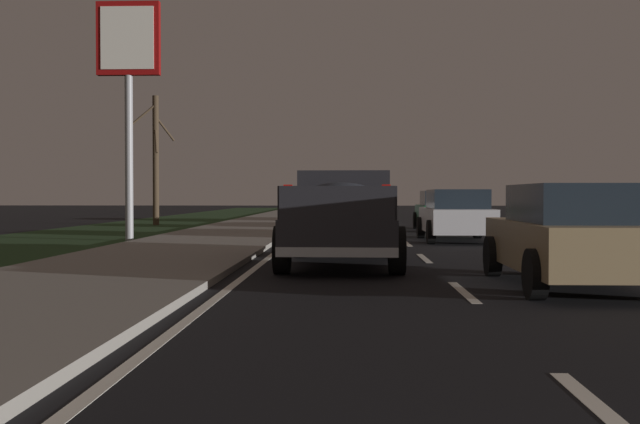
{
  "coord_description": "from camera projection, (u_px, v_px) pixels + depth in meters",
  "views": [
    {
      "loc": [
        -1.26,
        1.61,
        1.38
      ],
      "look_at": [
        14.46,
        2.22,
        1.03
      ],
      "focal_mm": 43.51,
      "sensor_mm": 36.0,
      "label": 1
    }
  ],
  "objects": [
    {
      "name": "ground",
      "position": [
        394.0,
        233.0,
        28.2
      ],
      "size": [
        144.0,
        144.0,
        0.0
      ],
      "primitive_type": "plane",
      "color": "black"
    },
    {
      "name": "pickup_truck",
      "position": [
        343.0,
        215.0,
        15.29
      ],
      "size": [
        5.48,
        2.38,
        1.87
      ],
      "color": "#232328",
      "rests_on": "ground"
    },
    {
      "name": "sedan_green",
      "position": [
        443.0,
        210.0,
        30.01
      ],
      "size": [
        4.42,
        2.05,
        1.54
      ],
      "color": "#14592D",
      "rests_on": "ground"
    },
    {
      "name": "lane_markings",
      "position": [
        327.0,
        230.0,
        30.54
      ],
      "size": [
        108.0,
        3.54,
        0.01
      ],
      "color": "silver",
      "rests_on": "ground"
    },
    {
      "name": "sedan_silver",
      "position": [
        345.0,
        207.0,
        39.11
      ],
      "size": [
        4.43,
        2.07,
        1.54
      ],
      "color": "#B2B5BA",
      "rests_on": "ground"
    },
    {
      "name": "grass_verge",
      "position": [
        104.0,
        232.0,
        28.61
      ],
      "size": [
        108.0,
        6.0,
        0.01
      ],
      "primitive_type": "cube",
      "color": "#1E3819",
      "rests_on": "ground"
    },
    {
      "name": "bare_tree_far",
      "position": [
        156.0,
        157.0,
        35.23
      ],
      "size": [
        1.98,
        1.93,
        5.89
      ],
      "color": "#423323",
      "rests_on": "ground"
    },
    {
      "name": "sidewalk_shoulder",
      "position": [
        239.0,
        231.0,
        28.42
      ],
      "size": [
        108.0,
        4.0,
        0.12
      ],
      "primitive_type": "cube",
      "color": "gray",
      "rests_on": "ground"
    },
    {
      "name": "sedan_tan",
      "position": [
        573.0,
        235.0,
        11.54
      ],
      "size": [
        4.41,
        2.03,
        1.54
      ],
      "color": "#9E845B",
      "rests_on": "ground"
    },
    {
      "name": "sedan_white",
      "position": [
        456.0,
        215.0,
        23.09
      ],
      "size": [
        4.41,
        2.03,
        1.54
      ],
      "color": "silver",
      "rests_on": "ground"
    },
    {
      "name": "gas_price_sign",
      "position": [
        128.0,
        61.0,
        23.22
      ],
      "size": [
        0.27,
        1.9,
        7.17
      ],
      "color": "#99999E",
      "rests_on": "ground"
    }
  ]
}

